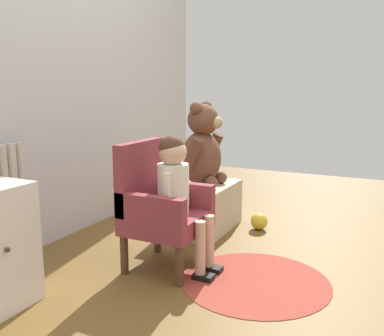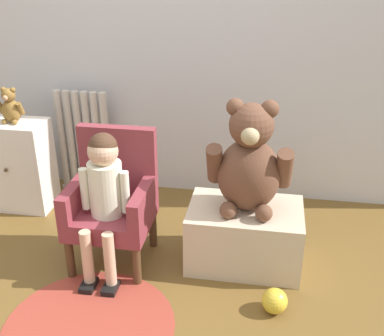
{
  "view_description": "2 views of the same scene",
  "coord_description": "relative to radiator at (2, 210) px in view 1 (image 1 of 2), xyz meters",
  "views": [
    {
      "loc": [
        -2.04,
        -0.77,
        1.0
      ],
      "look_at": [
        0.26,
        0.36,
        0.52
      ],
      "focal_mm": 40.0,
      "sensor_mm": 36.0,
      "label": 1
    },
    {
      "loc": [
        0.71,
        -1.71,
        1.58
      ],
      "look_at": [
        0.36,
        0.38,
        0.58
      ],
      "focal_mm": 45.0,
      "sensor_mm": 36.0,
      "label": 2
    }
  ],
  "objects": [
    {
      "name": "floor_rug",
      "position": [
        0.48,
        -1.28,
        -0.35
      ],
      "size": [
        0.78,
        0.78,
        0.01
      ],
      "primitive_type": "cylinder",
      "color": "#9A392B",
      "rests_on": "ground_plane"
    },
    {
      "name": "child_armchair",
      "position": [
        0.44,
        -0.73,
        0.0
      ],
      "size": [
        0.42,
        0.4,
        0.71
      ],
      "color": "brown",
      "rests_on": "ground_plane"
    },
    {
      "name": "large_teddy_bear",
      "position": [
        1.14,
        -0.67,
        0.23
      ],
      "size": [
        0.42,
        0.3,
        0.58
      ],
      "color": "brown",
      "rests_on": "low_bench"
    },
    {
      "name": "radiator",
      "position": [
        0.0,
        0.0,
        0.0
      ],
      "size": [
        0.37,
        0.05,
        0.7
      ],
      "color": "beige",
      "rests_on": "ground_plane"
    },
    {
      "name": "toy_ball",
      "position": [
        1.3,
        -1.04,
        -0.29
      ],
      "size": [
        0.12,
        0.12,
        0.12
      ],
      "primitive_type": "sphere",
      "color": "gold",
      "rests_on": "ground_plane"
    },
    {
      "name": "child_figure",
      "position": [
        0.44,
        -0.84,
        0.15
      ],
      "size": [
        0.25,
        0.35,
        0.75
      ],
      "color": "silver",
      "rests_on": "ground_plane"
    },
    {
      "name": "back_wall",
      "position": [
        0.5,
        0.12,
        0.85
      ],
      "size": [
        3.8,
        0.05,
        2.4
      ],
      "primitive_type": "cube",
      "color": "silver",
      "rests_on": "ground_plane"
    },
    {
      "name": "low_bench",
      "position": [
        1.13,
        -0.67,
        -0.19
      ],
      "size": [
        0.59,
        0.39,
        0.33
      ],
      "primitive_type": "cube",
      "color": "beige",
      "rests_on": "ground_plane"
    },
    {
      "name": "ground_plane",
      "position": [
        0.5,
        -1.14,
        -0.35
      ],
      "size": [
        6.0,
        6.0,
        0.0
      ],
      "primitive_type": "plane",
      "color": "brown"
    }
  ]
}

